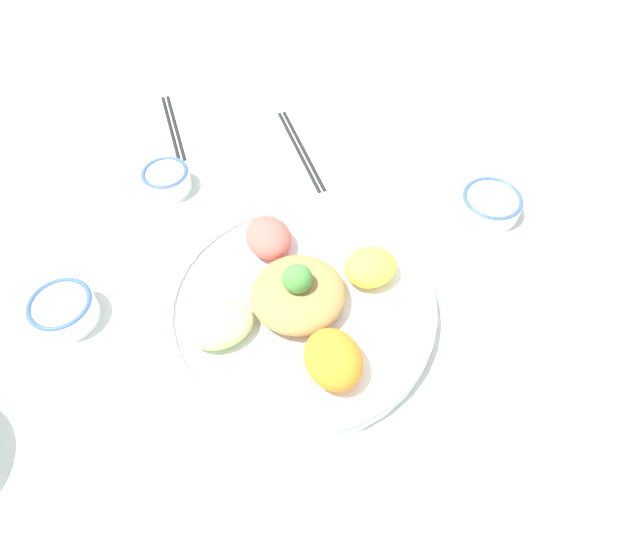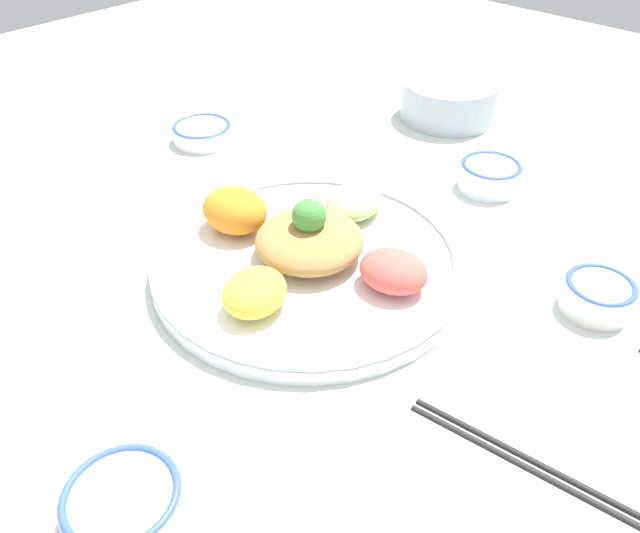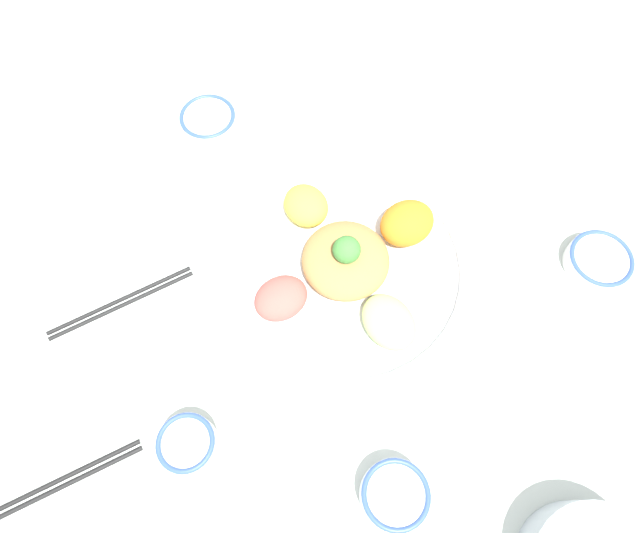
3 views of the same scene
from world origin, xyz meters
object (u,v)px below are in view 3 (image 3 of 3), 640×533
at_px(salad_platter, 346,265).
at_px(chopsticks_pair_far, 69,479).
at_px(rice_bowl_plain, 394,495).
at_px(serving_spoon_main, 413,86).
at_px(sauce_bowl_red, 599,261).
at_px(rice_bowl_blue, 209,121).
at_px(sauce_bowl_dark, 188,444).
at_px(chopsticks_pair_near, 121,302).

xyz_separation_m(salad_platter, chopsticks_pair_far, (0.47, 0.16, -0.02)).
height_order(salad_platter, rice_bowl_plain, salad_platter).
height_order(salad_platter, serving_spoon_main, salad_platter).
distance_m(sauce_bowl_red, serving_spoon_main, 0.46).
bearing_deg(chopsticks_pair_far, serving_spoon_main, -153.13).
height_order(rice_bowl_blue, serving_spoon_main, rice_bowl_blue).
distance_m(sauce_bowl_dark, serving_spoon_main, 0.75).
bearing_deg(rice_bowl_plain, chopsticks_pair_near, -54.78).
relative_size(salad_platter, chopsticks_pair_far, 1.96).
relative_size(sauce_bowl_red, rice_bowl_plain, 1.11).
bearing_deg(salad_platter, chopsticks_pair_near, -11.84).
relative_size(sauce_bowl_dark, chopsticks_pair_near, 0.34).
bearing_deg(rice_bowl_plain, sauce_bowl_red, -155.80).
bearing_deg(chopsticks_pair_far, salad_platter, -167.25).
xyz_separation_m(sauce_bowl_dark, serving_spoon_main, (-0.57, -0.49, -0.02)).
xyz_separation_m(rice_bowl_plain, serving_spoon_main, (-0.33, -0.64, -0.02)).
distance_m(sauce_bowl_dark, chopsticks_pair_far, 0.17).
bearing_deg(serving_spoon_main, sauce_bowl_red, -80.56).
height_order(chopsticks_pair_far, serving_spoon_main, chopsticks_pair_far).
distance_m(salad_platter, rice_bowl_blue, 0.38).
bearing_deg(salad_platter, rice_bowl_plain, 79.17).
xyz_separation_m(rice_bowl_plain, chopsticks_pair_near, (0.29, -0.41, -0.02)).
height_order(sauce_bowl_dark, chopsticks_pair_far, sauce_bowl_dark).
bearing_deg(rice_bowl_blue, sauce_bowl_red, 136.18).
bearing_deg(salad_platter, serving_spoon_main, -130.18).
xyz_separation_m(sauce_bowl_dark, chopsticks_pair_near, (0.05, -0.25, -0.02)).
bearing_deg(chopsticks_pair_near, rice_bowl_blue, -136.00).
xyz_separation_m(rice_bowl_blue, rice_bowl_plain, (-0.06, 0.69, 0.00)).
height_order(sauce_bowl_dark, chopsticks_pair_near, sauce_bowl_dark).
distance_m(sauce_bowl_red, chopsticks_pair_far, 0.85).
xyz_separation_m(rice_bowl_blue, chopsticks_pair_near, (0.22, 0.28, -0.02)).
height_order(salad_platter, chopsticks_pair_near, salad_platter).
relative_size(salad_platter, rice_bowl_plain, 4.38).
bearing_deg(sauce_bowl_red, serving_spoon_main, -75.19).
xyz_separation_m(rice_bowl_blue, sauce_bowl_dark, (0.18, 0.53, 0.00)).
bearing_deg(sauce_bowl_dark, chopsticks_pair_near, -79.15).
distance_m(rice_bowl_blue, chopsticks_pair_far, 0.62).
xyz_separation_m(salad_platter, rice_bowl_blue, (0.13, -0.35, -0.00)).
relative_size(sauce_bowl_red, rice_bowl_blue, 1.01).
bearing_deg(chopsticks_pair_far, sauce_bowl_dark, 168.63).
bearing_deg(rice_bowl_blue, chopsticks_pair_near, 51.32).
relative_size(sauce_bowl_red, chopsticks_pair_near, 0.43).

